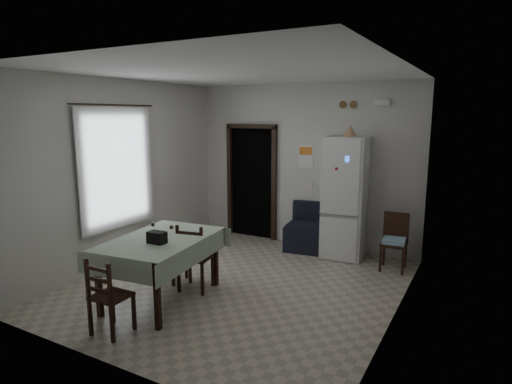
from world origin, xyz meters
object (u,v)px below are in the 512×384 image
(navy_seat, at_px, (306,227))
(dining_chair_far_left, at_px, (170,251))
(dining_chair_far_right, at_px, (196,256))
(dining_table, at_px, (162,269))
(fridge, at_px, (346,198))
(corner_chair, at_px, (394,243))
(dining_chair_near_head, at_px, (111,295))

(navy_seat, bearing_deg, dining_chair_far_left, -125.22)
(dining_chair_far_right, bearing_deg, dining_table, 58.11)
(fridge, distance_m, dining_chair_far_right, 2.74)
(fridge, bearing_deg, dining_chair_far_right, -124.20)
(dining_table, bearing_deg, dining_chair_far_right, 63.25)
(fridge, xyz_separation_m, navy_seat, (-0.68, 0.00, -0.59))
(dining_chair_far_left, bearing_deg, dining_table, 118.10)
(corner_chair, distance_m, dining_chair_near_head, 4.15)
(dining_table, bearing_deg, dining_chair_near_head, -90.67)
(dining_table, distance_m, dining_chair_near_head, 0.93)
(fridge, bearing_deg, dining_chair_near_head, -115.17)
(navy_seat, xyz_separation_m, corner_chair, (1.54, -0.27, 0.02))
(dining_chair_far_left, bearing_deg, navy_seat, -120.39)
(fridge, distance_m, dining_chair_far_left, 2.97)
(navy_seat, xyz_separation_m, dining_chair_far_right, (-0.66, -2.33, 0.05))
(dining_table, relative_size, dining_chair_far_right, 1.69)
(dining_chair_far_left, bearing_deg, corner_chair, -146.80)
(dining_chair_far_left, distance_m, dining_chair_far_right, 0.52)
(dining_table, height_order, dining_chair_far_left, dining_chair_far_left)
(dining_chair_far_left, xyz_separation_m, dining_chair_near_head, (0.43, -1.48, 0.00))
(corner_chair, distance_m, dining_chair_far_right, 3.02)
(fridge, relative_size, dining_chair_near_head, 2.30)
(dining_chair_far_right, bearing_deg, fridge, -131.52)
(fridge, xyz_separation_m, dining_table, (-1.52, -2.80, -0.59))
(fridge, xyz_separation_m, dining_chair_far_left, (-1.85, -2.25, -0.57))
(fridge, bearing_deg, dining_table, -122.67)
(dining_chair_near_head, bearing_deg, fridge, -112.64)
(dining_chair_far_right, distance_m, dining_chair_near_head, 1.40)
(navy_seat, relative_size, dining_chair_far_left, 0.95)
(navy_seat, relative_size, corner_chair, 0.95)
(navy_seat, distance_m, corner_chair, 1.57)
(dining_table, xyz_separation_m, dining_chair_near_head, (0.09, -0.92, 0.03))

